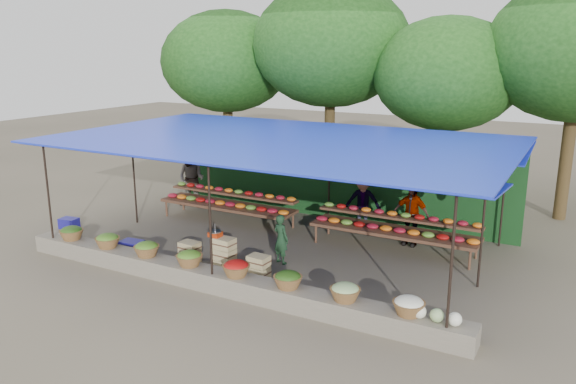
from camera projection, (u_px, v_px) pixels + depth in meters
The scene contains 16 objects.
ground at pixel (281, 250), 14.15m from camera, with size 60.00×60.00×0.00m, color brown.
stone_curb at pixel (217, 281), 11.76m from camera, with size 10.60×0.55×0.40m, color #666152.
stall_canopy at pixel (281, 144), 13.53m from camera, with size 10.80×6.60×2.82m.
produce_baskets at pixel (212, 263), 11.71m from camera, with size 8.98×0.58×0.34m.
netting_backdrop at pixel (333, 177), 16.52m from camera, with size 10.60×0.06×2.50m, color #1A4B1F.
tree_row at pixel (387, 56), 17.93m from camera, with size 16.51×5.50×7.12m.
fruit_table_left at pixel (229, 202), 16.30m from camera, with size 4.21×0.95×0.93m.
fruit_table_right at pixel (395, 227), 13.99m from camera, with size 4.21×0.95×0.93m.
crate_counter at pixel (224, 257), 12.77m from camera, with size 2.37×0.37×0.77m.
weighing_scale at pixel (215, 233), 12.74m from camera, with size 0.29×0.29×0.31m.
vendor_seated at pixel (281, 239), 13.12m from camera, with size 0.43×0.28×1.19m, color #1A3920.
customer_left at pixel (191, 179), 17.73m from camera, with size 0.89×0.69×1.83m, color slate.
customer_mid at pixel (363, 202), 15.43m from camera, with size 1.06×0.61×1.64m, color slate.
customer_right at pixel (411, 214), 14.30m from camera, with size 0.95×0.40×1.63m, color slate.
blue_crate_front at pixel (132, 247), 13.85m from camera, with size 0.54×0.39×0.32m, color navy.
blue_crate_back at pixel (69, 223), 15.80m from camera, with size 0.48×0.35×0.29m, color navy.
Camera 1 is at (6.53, -11.64, 4.91)m, focal length 35.00 mm.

